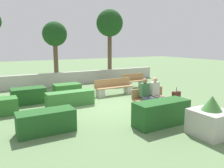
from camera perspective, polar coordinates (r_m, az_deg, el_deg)
name	(u,v)px	position (r m, az deg, el deg)	size (l,w,h in m)	color
ground_plane	(109,107)	(9.52, -0.79, -6.04)	(60.00, 60.00, 0.00)	#607F51
perimeter_wall	(66,79)	(14.87, -11.97, 1.39)	(14.04, 0.30, 0.85)	#B7B2A8
bench_front	(150,101)	(9.40, 9.95, -4.41)	(1.63, 0.48, 0.85)	#A37A4C
bench_left_side	(114,88)	(11.75, 0.62, -1.17)	(2.20, 0.49, 0.85)	#A37A4C
bench_right_side	(135,82)	(13.86, 5.98, 0.45)	(1.61, 0.49, 0.85)	#A37A4C
person_seated_man	(146,93)	(9.00, 8.94, -2.38)	(0.38, 0.63, 1.32)	#515B70
person_seated_woman	(156,92)	(9.33, 11.51, -2.01)	(0.38, 0.63, 1.32)	#B2A893
hedge_block_near_left	(28,96)	(10.76, -20.98, -2.83)	(1.48, 0.85, 0.72)	#235623
hedge_block_near_right	(70,98)	(9.85, -10.86, -3.74)	(2.09, 0.63, 0.64)	#3D7A38
hedge_block_mid_right	(67,91)	(11.41, -11.69, -1.69)	(1.32, 0.82, 0.69)	#33702D
hedge_block_far_left	(161,113)	(7.57, 12.77, -7.39)	(1.96, 0.73, 0.83)	#235623
hedge_block_far_right	(46,122)	(7.09, -16.78, -9.36)	(1.72, 0.71, 0.70)	#235623
planter_corner_left	(211,120)	(7.20, 24.35, -8.45)	(1.04, 1.04, 1.20)	#B7B2A8
suitcase	(176,98)	(10.12, 16.39, -3.62)	(0.37, 0.19, 0.83)	#471E19
tree_center_left	(55,36)	(15.75, -14.73, 12.15)	(1.66, 1.66, 4.21)	brown
tree_center_right	(110,25)	(17.21, -0.63, 15.28)	(2.03, 2.03, 5.28)	brown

